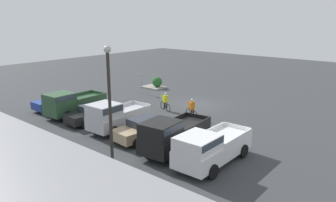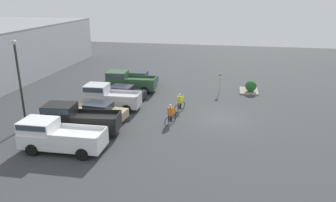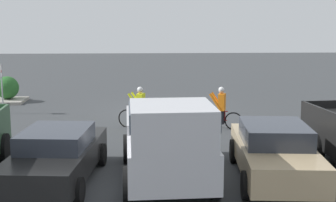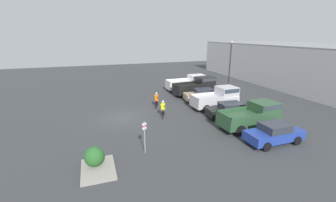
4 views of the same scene
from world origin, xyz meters
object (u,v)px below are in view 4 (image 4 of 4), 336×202
cyclist_1 (157,100)px  pickup_truck_2 (218,97)px  pickup_truck_1 (197,86)px  sedan_2 (274,133)px  sedan_0 (204,95)px  shrub (94,156)px  fire_lane_sign (145,134)px  lamppost (230,63)px  sedan_1 (230,110)px  pickup_truck_0 (189,82)px  cyclist_0 (163,109)px  pickup_truck_3 (253,115)px

cyclist_1 → pickup_truck_2: bearing=68.8°
pickup_truck_1 → sedan_2: bearing=-3.2°
sedan_0 → shrub: size_ratio=4.04×
pickup_truck_1 → sedan_2: pickup_truck_1 is taller
cyclist_1 → pickup_truck_1: bearing=116.7°
fire_lane_sign → lamppost: lamppost is taller
sedan_0 → fire_lane_sign: fire_lane_sign is taller
sedan_1 → shrub: size_ratio=4.04×
pickup_truck_1 → pickup_truck_2: size_ratio=1.14×
pickup_truck_0 → sedan_2: pickup_truck_0 is taller
cyclist_0 → fire_lane_sign: bearing=-27.8°
sedan_2 → fire_lane_sign: size_ratio=1.89×
sedan_2 → pickup_truck_1: bearing=176.8°
sedan_1 → lamppost: 10.12m
sedan_1 → lamppost: (-8.11, 5.10, 3.28)m
pickup_truck_0 → shrub: (15.93, -13.20, -0.35)m
pickup_truck_1 → pickup_truck_3: size_ratio=1.09×
shrub → cyclist_1: bearing=146.0°
pickup_truck_3 → shrub: bearing=-81.4°
cyclist_1 → fire_lane_sign: size_ratio=0.74×
pickup_truck_2 → cyclist_0: 6.45m
sedan_1 → sedan_2: bearing=-1.3°
cyclist_0 → fire_lane_sign: fire_lane_sign is taller
sedan_1 → shrub: 13.35m
sedan_1 → shrub: (4.72, -12.48, 0.03)m
sedan_2 → shrub: 12.39m
pickup_truck_3 → cyclist_1: size_ratio=3.14×
pickup_truck_2 → sedan_2: bearing=-3.2°
sedan_2 → cyclist_1: size_ratio=2.57×
pickup_truck_3 → fire_lane_sign: 9.65m
sedan_2 → cyclist_0: (-7.70, -5.93, 0.06)m
pickup_truck_0 → fire_lane_sign: 18.24m
sedan_2 → lamppost: size_ratio=0.62×
pickup_truck_0 → sedan_0: (5.61, -0.63, -0.34)m
pickup_truck_0 → pickup_truck_1: 2.76m
fire_lane_sign → shrub: bearing=-77.9°
sedan_2 → fire_lane_sign: bearing=-99.7°
sedan_0 → sedan_1: 5.60m
cyclist_0 → shrub: 9.37m
pickup_truck_0 → cyclist_0: size_ratio=3.28×
sedan_0 → pickup_truck_3: (8.38, 0.19, 0.37)m
sedan_1 → pickup_truck_3: bearing=5.7°
pickup_truck_3 → cyclist_0: pickup_truck_3 is taller
pickup_truck_0 → cyclist_1: size_ratio=3.37×
pickup_truck_3 → cyclist_1: (-7.98, -6.07, -0.31)m
pickup_truck_0 → lamppost: (3.10, 4.38, 2.90)m
sedan_2 → lamppost: (-13.71, 5.22, 3.24)m
sedan_0 → lamppost: lamppost is taller
pickup_truck_0 → sedan_0: size_ratio=1.18×
sedan_0 → cyclist_0: bearing=-60.4°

